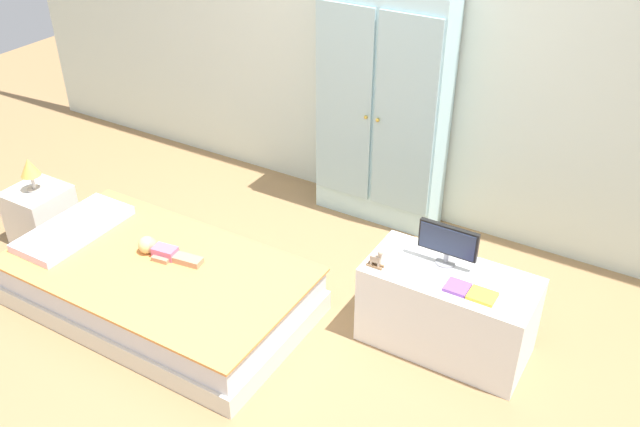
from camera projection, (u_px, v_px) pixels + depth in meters
ground_plane at (267, 340)px, 3.63m from camera, size 10.00×10.00×0.02m
back_wall at (408, 10)px, 4.04m from camera, size 6.40×0.05×2.70m
bed at (160, 286)px, 3.77m from camera, size 1.65×0.92×0.28m
pillow at (74, 229)px, 3.96m from camera, size 0.32×0.66×0.05m
doll at (158, 249)px, 3.76m from camera, size 0.39×0.14×0.10m
nightstand at (41, 215)px, 4.32m from camera, size 0.33×0.33×0.36m
table_lamp at (30, 169)px, 4.14m from camera, size 0.12×0.12×0.22m
wardrobe at (382, 110)px, 4.26m from camera, size 0.83×0.28×1.52m
tv_stand at (447, 310)px, 3.46m from camera, size 0.84×0.41×0.46m
tv_monitor at (448, 242)px, 3.35m from camera, size 0.30×0.10×0.22m
rocking_horse_toy at (377, 259)px, 3.37m from camera, size 0.09×0.04×0.10m
book_purple at (457, 287)px, 3.24m from camera, size 0.11×0.11×0.02m
book_yellow at (482, 296)px, 3.19m from camera, size 0.13×0.11×0.02m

